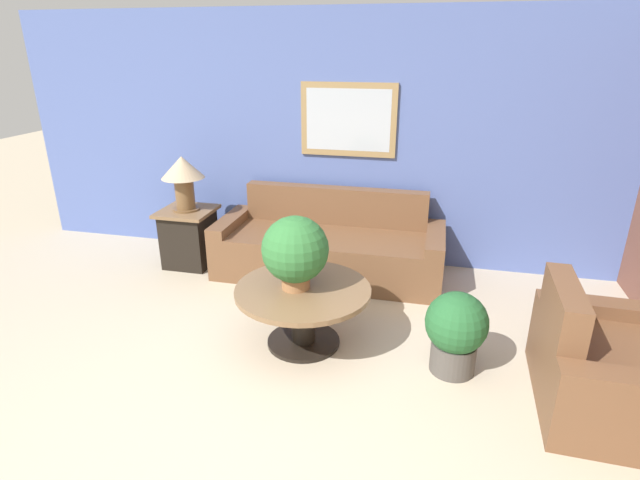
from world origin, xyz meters
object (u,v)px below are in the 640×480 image
object	(u,v)px
armchair	(615,371)
coffee_table	(303,304)
potted_plant_on_table	(295,251)
potted_plant_floor	(456,330)
couch_main	(329,248)
table_lamp	(183,174)
side_table	(189,237)

from	to	relation	value
armchair	coffee_table	size ratio (longest dim) A/B	1.04
armchair	coffee_table	xyz separation A→B (m)	(-2.16, 0.27, 0.08)
coffee_table	potted_plant_on_table	xyz separation A→B (m)	(-0.05, -0.01, 0.44)
potted_plant_floor	coffee_table	bearing A→B (deg)	175.39
couch_main	table_lamp	xyz separation A→B (m)	(-1.52, -0.11, 0.72)
armchair	potted_plant_floor	xyz separation A→B (m)	(-1.00, 0.17, 0.06)
potted_plant_on_table	potted_plant_floor	xyz separation A→B (m)	(1.21, -0.09, -0.46)
armchair	side_table	size ratio (longest dim) A/B	1.78
coffee_table	potted_plant_on_table	bearing A→B (deg)	-173.56
table_lamp	potted_plant_on_table	xyz separation A→B (m)	(1.55, -1.23, -0.20)
side_table	potted_plant_floor	bearing A→B (deg)	-25.59
potted_plant_on_table	potted_plant_floor	bearing A→B (deg)	-4.12
couch_main	potted_plant_on_table	distance (m)	1.45
coffee_table	side_table	bearing A→B (deg)	142.54
coffee_table	table_lamp	bearing A→B (deg)	142.54
coffee_table	table_lamp	world-z (taller)	table_lamp
couch_main	coffee_table	size ratio (longest dim) A/B	2.18
couch_main	armchair	world-z (taller)	same
potted_plant_on_table	side_table	bearing A→B (deg)	141.45
couch_main	potted_plant_floor	xyz separation A→B (m)	(1.24, -1.44, 0.06)
couch_main	potted_plant_floor	world-z (taller)	couch_main
coffee_table	potted_plant_floor	size ratio (longest dim) A/B	1.69
table_lamp	potted_plant_on_table	bearing A→B (deg)	-38.55
armchair	side_table	world-z (taller)	armchair
potted_plant_on_table	coffee_table	bearing A→B (deg)	6.44
coffee_table	side_table	distance (m)	2.02
table_lamp	coffee_table	bearing A→B (deg)	-37.46
couch_main	table_lamp	distance (m)	1.69
armchair	potted_plant_floor	distance (m)	1.02
armchair	table_lamp	bearing A→B (deg)	70.02
couch_main	potted_plant_on_table	xyz separation A→B (m)	(0.03, -1.35, 0.52)
couch_main	side_table	distance (m)	1.52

